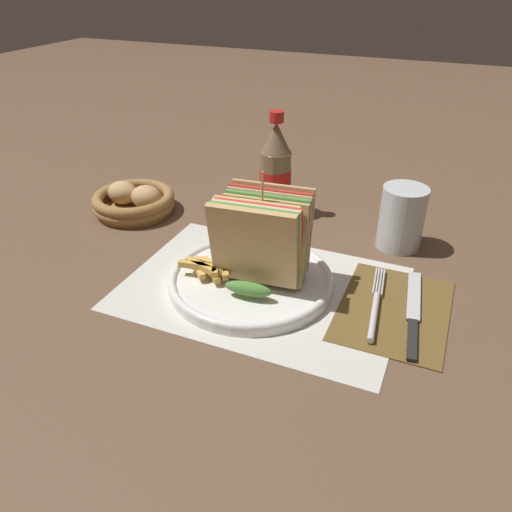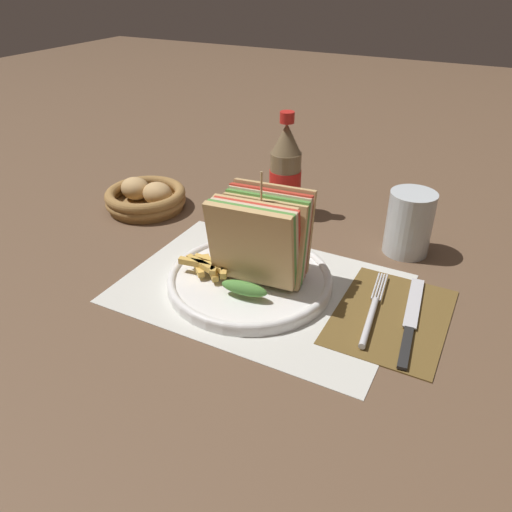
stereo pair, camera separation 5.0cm
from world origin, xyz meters
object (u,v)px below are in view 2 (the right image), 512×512
object	(u,v)px
plate_main	(250,279)
club_sandwich	(261,239)
glass_near	(409,227)
fork	(371,314)
coke_bottle_near	(285,172)
bread_basket	(146,197)
knife	(411,320)

from	to	relation	value
plate_main	club_sandwich	xyz separation A→B (m)	(0.01, 0.01, 0.07)
plate_main	glass_near	xyz separation A→B (m)	(0.18, 0.21, 0.04)
fork	glass_near	bearing A→B (deg)	84.09
fork	coke_bottle_near	size ratio (longest dim) A/B	0.91
coke_bottle_near	fork	bearing A→B (deg)	-45.22
coke_bottle_near	bread_basket	xyz separation A→B (m)	(-0.25, -0.10, -0.06)
glass_near	coke_bottle_near	bearing A→B (deg)	170.48
coke_bottle_near	glass_near	world-z (taller)	coke_bottle_near
knife	bread_basket	xyz separation A→B (m)	(-0.54, 0.13, 0.02)
club_sandwich	bread_basket	bearing A→B (deg)	156.72
club_sandwich	bread_basket	size ratio (longest dim) A/B	1.06
fork	knife	world-z (taller)	fork
knife	glass_near	bearing A→B (deg)	98.82
plate_main	club_sandwich	size ratio (longest dim) A/B	1.49
plate_main	bread_basket	bearing A→B (deg)	154.78
plate_main	coke_bottle_near	world-z (taller)	coke_bottle_near
plate_main	fork	xyz separation A→B (m)	(0.18, 0.00, -0.00)
coke_bottle_near	bread_basket	size ratio (longest dim) A/B	1.25
club_sandwich	bread_basket	xyz separation A→B (m)	(-0.32, 0.14, -0.06)
knife	bread_basket	world-z (taller)	bread_basket
glass_near	bread_basket	xyz separation A→B (m)	(-0.49, -0.06, -0.02)
knife	coke_bottle_near	xyz separation A→B (m)	(-0.29, 0.23, 0.08)
club_sandwich	plate_main	bearing A→B (deg)	-157.89
glass_near	club_sandwich	bearing A→B (deg)	-129.76
coke_bottle_near	club_sandwich	bearing A→B (deg)	-73.38
club_sandwich	fork	distance (m)	0.18
fork	glass_near	xyz separation A→B (m)	(-0.00, 0.20, 0.04)
club_sandwich	coke_bottle_near	bearing A→B (deg)	106.62
club_sandwich	fork	world-z (taller)	club_sandwich
knife	coke_bottle_near	world-z (taller)	coke_bottle_near
glass_near	fork	bearing A→B (deg)	-89.37
fork	coke_bottle_near	bearing A→B (deg)	128.24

